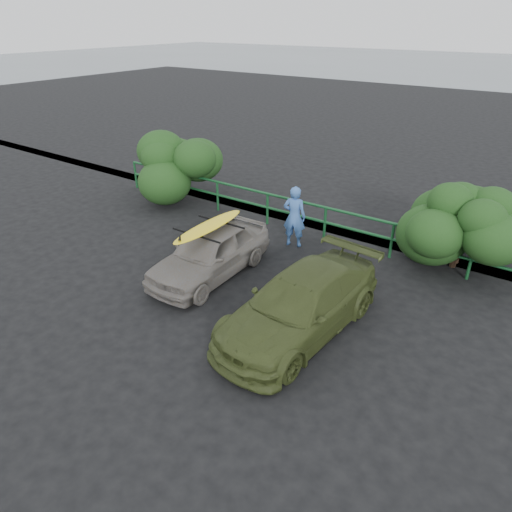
{
  "coord_description": "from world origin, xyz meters",
  "views": [
    {
      "loc": [
        6.3,
        -6.09,
        5.84
      ],
      "look_at": [
        0.99,
        1.53,
        0.94
      ],
      "focal_mm": 32.0,
      "sensor_mm": 36.0,
      "label": 1
    }
  ],
  "objects": [
    {
      "name": "olive_vehicle",
      "position": [
        2.6,
        0.79,
        0.63
      ],
      "size": [
        2.14,
        4.48,
        1.26
      ],
      "primitive_type": "imported",
      "rotation": [
        0.0,
        0.0,
        -0.09
      ],
      "color": "#3D4920",
      "rests_on": "ground"
    },
    {
      "name": "shrub_right",
      "position": [
        5.0,
        5.5,
        1.04
      ],
      "size": [
        3.2,
        2.4,
        2.07
      ],
      "primitive_type": null,
      "color": "#1F4519",
      "rests_on": "ground"
    },
    {
      "name": "guardrail",
      "position": [
        0.0,
        5.0,
        0.52
      ],
      "size": [
        14.0,
        0.08,
        1.04
      ],
      "primitive_type": null,
      "color": "#164F26",
      "rests_on": "ground"
    },
    {
      "name": "roof_rack",
      "position": [
        -0.4,
        1.53,
        1.28
      ],
      "size": [
        1.45,
        1.03,
        0.05
      ],
      "primitive_type": null,
      "rotation": [
        0.0,
        0.0,
        0.02
      ],
      "color": "black",
      "rests_on": "sedan"
    },
    {
      "name": "shrub_left",
      "position": [
        -4.8,
        5.4,
        1.06
      ],
      "size": [
        3.2,
        2.4,
        2.12
      ],
      "primitive_type": null,
      "color": "#1F4519",
      "rests_on": "ground"
    },
    {
      "name": "man",
      "position": [
        0.45,
        4.17,
        0.88
      ],
      "size": [
        0.73,
        0.57,
        1.76
      ],
      "primitive_type": "imported",
      "rotation": [
        0.0,
        0.0,
        3.39
      ],
      "color": "#3E6CBA",
      "rests_on": "ground"
    },
    {
      "name": "sedan",
      "position": [
        -0.4,
        1.53,
        0.63
      ],
      "size": [
        1.54,
        3.71,
        1.26
      ],
      "primitive_type": "imported",
      "rotation": [
        0.0,
        0.0,
        0.02
      ],
      "color": "slate",
      "rests_on": "ground"
    },
    {
      "name": "ground",
      "position": [
        0.0,
        0.0,
        0.0
      ],
      "size": [
        80.0,
        80.0,
        0.0
      ],
      "primitive_type": "plane",
      "color": "black"
    },
    {
      "name": "surfboard",
      "position": [
        -0.4,
        1.53,
        1.34
      ],
      "size": [
        0.55,
        2.47,
        0.07
      ],
      "primitive_type": "ellipsoid",
      "rotation": [
        0.0,
        0.0,
        0.02
      ],
      "color": "yellow",
      "rests_on": "roof_rack"
    }
  ]
}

